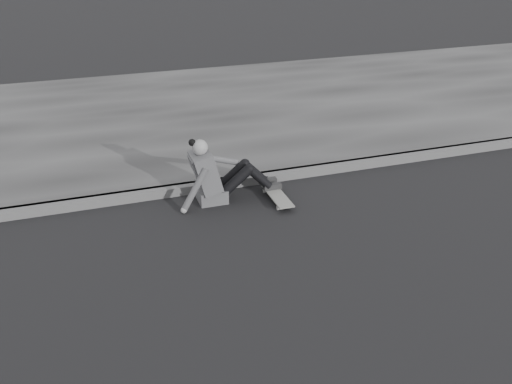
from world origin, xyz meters
TOP-DOWN VIEW (x-y plane):
  - curb at (0.00, 2.58)m, footprint 24.00×0.16m
  - sidewalk at (0.00, 5.60)m, footprint 24.00×6.00m
  - skateboard at (-2.16, 1.99)m, footprint 0.20×0.78m
  - seated_woman at (-2.89, 2.24)m, footprint 1.38×0.46m

SIDE VIEW (x-z plane):
  - curb at x=0.00m, z-range 0.00..0.12m
  - sidewalk at x=0.00m, z-range 0.00..0.12m
  - skateboard at x=-2.16m, z-range 0.03..0.12m
  - seated_woman at x=-2.89m, z-range -0.08..0.80m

